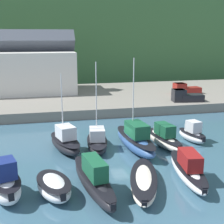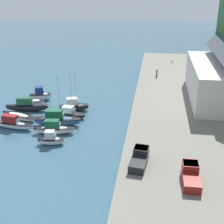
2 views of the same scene
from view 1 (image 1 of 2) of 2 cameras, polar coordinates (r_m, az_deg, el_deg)
The scene contains 16 objects.
ground_plane at distance 31.56m, azimuth 2.20°, elevation -7.07°, with size 320.00×320.00×0.00m, color #385B70.
hillside_backdrop at distance 111.44m, azimuth -9.24°, elevation 18.72°, with size 240.00×71.74×42.75m.
quay_promenade at distance 54.87m, azimuth -4.47°, elevation 2.59°, with size 110.62×24.33×1.37m.
harbor_clubhouse at distance 58.72m, azimuth -18.34°, elevation 7.34°, with size 23.42×11.62×11.04m.
moored_boat_0 at distance 31.39m, azimuth -8.57°, elevation -5.39°, with size 3.66×6.32×7.70m.
moored_boat_1 at distance 31.90m, azimuth -2.75°, elevation -5.31°, with size 2.75×6.27×8.76m.
moored_boat_2 at distance 31.40m, azimuth 4.27°, elevation -5.08°, with size 3.02×8.66×9.17m.
moored_boat_3 at distance 32.96m, azimuth 9.33°, elevation -4.69°, with size 2.69×7.05×2.46m.
moored_boat_4 at distance 35.11m, azimuth 14.45°, elevation -3.90°, with size 2.34×4.38×2.33m.
moored_boat_5 at distance 23.62m, azimuth -19.05°, elevation -12.33°, with size 3.37×5.04×2.97m.
moored_boat_6 at distance 23.27m, azimuth -10.58°, elevation -13.27°, with size 3.23×4.84×1.34m.
moored_boat_7 at distance 23.21m, azimuth -3.42°, elevation -12.29°, with size 2.75×8.59×2.76m.
moored_boat_8 at distance 24.20m, azimuth 5.79°, elevation -12.46°, with size 4.22×7.77×1.00m.
moored_boat_9 at distance 25.96m, azimuth 13.72°, elevation -10.13°, with size 2.77×7.87×2.39m.
pickup_truck_0 at distance 56.35m, azimuth 13.16°, elevation 4.11°, with size 4.74×2.03×1.90m.
pickup_truck_1 at distance 49.51m, azimuth 13.20°, elevation 2.83°, with size 4.93×2.51×1.90m.
Camera 1 is at (-7.68, -28.51, 11.15)m, focal length 50.00 mm.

